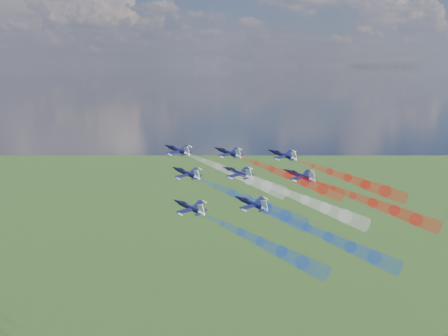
{
  "coord_description": "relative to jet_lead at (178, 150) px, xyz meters",
  "views": [
    {
      "loc": [
        -8.36,
        -137.23,
        163.49
      ],
      "look_at": [
        19.68,
        9.43,
        135.13
      ],
      "focal_mm": 42.8,
      "sensor_mm": 36.0,
      "label": 1
    }
  ],
  "objects": [
    {
      "name": "jet_lead",
      "position": [
        0.0,
        0.0,
        0.0
      ],
      "size": [
        14.09,
        14.7,
        6.59
      ],
      "primitive_type": null,
      "rotation": [
        0.19,
        -0.17,
        0.65
      ],
      "color": "black"
    },
    {
      "name": "jet_outer_left",
      "position": [
        -0.48,
        -32.04,
        -9.53
      ],
      "size": [
        14.09,
        14.7,
        6.59
      ],
      "primitive_type": null,
      "rotation": [
        0.19,
        -0.17,
        0.65
      ],
      "color": "black"
    },
    {
      "name": "jet_inner_right",
      "position": [
        15.34,
        -1.83,
        -0.95
      ],
      "size": [
        14.09,
        14.7,
        6.59
      ],
      "primitive_type": null,
      "rotation": [
        0.19,
        -0.17,
        0.65
      ],
      "color": "black"
    },
    {
      "name": "jet_outer_right",
      "position": [
        31.84,
        -4.94,
        -1.69
      ],
      "size": [
        14.09,
        14.7,
        6.59
      ],
      "primitive_type": null,
      "rotation": [
        0.19,
        -0.17,
        0.65
      ],
      "color": "black"
    },
    {
      "name": "jet_center_third",
      "position": [
        14.66,
        -18.6,
        -3.93
      ],
      "size": [
        14.09,
        14.7,
        6.59
      ],
      "primitive_type": null,
      "rotation": [
        0.19,
        -0.17,
        0.65
      ],
      "color": "black"
    },
    {
      "name": "trail_center_third",
      "position": [
        28.36,
        -35.53,
        -8.14
      ],
      "size": [
        24.27,
        29.45,
        10.81
      ],
      "primitive_type": null,
      "rotation": [
        0.19,
        -0.17,
        0.65
      ],
      "color": "white"
    },
    {
      "name": "jet_rear_right",
      "position": [
        31.99,
        -20.81,
        -4.92
      ],
      "size": [
        14.09,
        14.7,
        6.59
      ],
      "primitive_type": null,
      "rotation": [
        0.19,
        -0.17,
        0.65
      ],
      "color": "black"
    },
    {
      "name": "trail_inner_left",
      "position": [
        14.63,
        -31.4,
        -8.55
      ],
      "size": [
        24.27,
        29.45,
        10.81
      ],
      "primitive_type": null,
      "rotation": [
        0.19,
        -0.17,
        0.65
      ],
      "color": "blue"
    },
    {
      "name": "jet_rear_left",
      "position": [
        15.07,
        -33.53,
        -8.91
      ],
      "size": [
        14.09,
        14.7,
        6.59
      ],
      "primitive_type": null,
      "rotation": [
        0.19,
        -0.17,
        0.65
      ],
      "color": "black"
    },
    {
      "name": "trail_outer_left",
      "position": [
        13.22,
        -48.97,
        -13.74
      ],
      "size": [
        24.27,
        29.45,
        10.81
      ],
      "primitive_type": null,
      "rotation": [
        0.19,
        -0.17,
        0.65
      ],
      "color": "blue"
    },
    {
      "name": "trail_inner_right",
      "position": [
        29.03,
        -18.76,
        -5.16
      ],
      "size": [
        24.27,
        29.45,
        10.81
      ],
      "primitive_type": null,
      "rotation": [
        0.19,
        -0.17,
        0.65
      ],
      "color": "red"
    },
    {
      "name": "jet_inner_left",
      "position": [
        0.94,
        -14.47,
        -4.34
      ],
      "size": [
        14.09,
        14.7,
        6.59
      ],
      "primitive_type": null,
      "rotation": [
        0.19,
        -0.17,
        0.65
      ],
      "color": "black"
    },
    {
      "name": "trail_outer_right",
      "position": [
        45.53,
        -21.87,
        -5.9
      ],
      "size": [
        24.27,
        29.45,
        10.81
      ],
      "primitive_type": null,
      "rotation": [
        0.19,
        -0.17,
        0.65
      ],
      "color": "red"
    },
    {
      "name": "trail_rear_left",
      "position": [
        28.76,
        -50.45,
        -13.13
      ],
      "size": [
        24.27,
        29.45,
        10.81
      ],
      "primitive_type": null,
      "rotation": [
        0.19,
        -0.17,
        0.65
      ],
      "color": "blue"
    },
    {
      "name": "trail_rear_right",
      "position": [
        45.69,
        -37.74,
        -9.13
      ],
      "size": [
        24.27,
        29.45,
        10.81
      ],
      "primitive_type": null,
      "rotation": [
        0.19,
        -0.17,
        0.65
      ],
      "color": "red"
    },
    {
      "name": "trail_lead",
      "position": [
        13.69,
        -16.93,
        -4.21
      ],
      "size": [
        24.27,
        29.45,
        10.81
      ],
      "primitive_type": null,
      "rotation": [
        0.19,
        -0.17,
        0.65
      ],
      "color": "white"
    }
  ]
}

